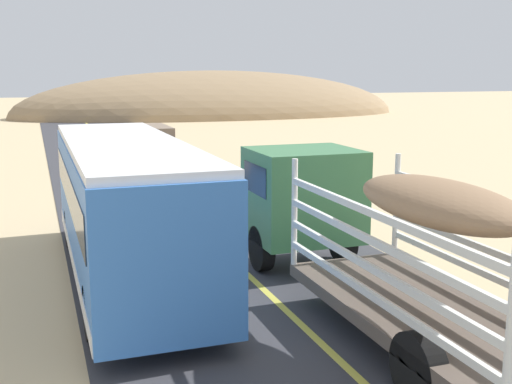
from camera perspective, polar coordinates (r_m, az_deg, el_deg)
The scene contains 4 objects.
livestock_truck at distance 13.56m, azimuth 7.94°, elevation -1.98°, with size 2.53×9.70×3.02m.
bus at distance 14.81m, azimuth -11.52°, elevation -1.19°, with size 2.54×10.00×3.21m.
car_far at distance 33.66m, azimuth -9.36°, elevation 4.42°, with size 1.90×4.62×1.93m.
distant_hill at distance 69.98m, azimuth -3.81°, elevation 6.92°, with size 42.46×18.41×9.55m, color #997C5A.
Camera 1 is at (-4.58, -1.91, 4.78)m, focal length 44.60 mm.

